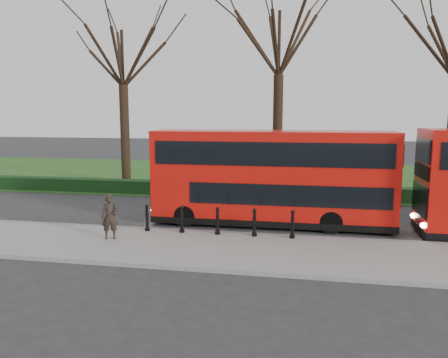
# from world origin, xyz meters

# --- Properties ---
(ground) EXTENTS (120.00, 120.00, 0.00)m
(ground) POSITION_xyz_m (0.00, 0.00, 0.00)
(ground) COLOR #28282B
(ground) RESTS_ON ground
(pavement) EXTENTS (60.00, 4.00, 0.15)m
(pavement) POSITION_xyz_m (0.00, -3.00, 0.07)
(pavement) COLOR gray
(pavement) RESTS_ON ground
(kerb) EXTENTS (60.00, 0.25, 0.16)m
(kerb) POSITION_xyz_m (0.00, -1.00, 0.07)
(kerb) COLOR slate
(kerb) RESTS_ON ground
(grass_verge) EXTENTS (60.00, 18.00, 0.06)m
(grass_verge) POSITION_xyz_m (0.00, 15.00, 0.03)
(grass_verge) COLOR #24531B
(grass_verge) RESTS_ON ground
(hedge) EXTENTS (60.00, 0.90, 0.80)m
(hedge) POSITION_xyz_m (0.00, 6.80, 0.40)
(hedge) COLOR black
(hedge) RESTS_ON ground
(yellow_line_outer) EXTENTS (60.00, 0.10, 0.01)m
(yellow_line_outer) POSITION_xyz_m (0.00, -0.70, 0.01)
(yellow_line_outer) COLOR yellow
(yellow_line_outer) RESTS_ON ground
(yellow_line_inner) EXTENTS (60.00, 0.10, 0.01)m
(yellow_line_inner) POSITION_xyz_m (0.00, -0.50, 0.01)
(yellow_line_inner) COLOR yellow
(yellow_line_inner) RESTS_ON ground
(tree_left) EXTENTS (7.57, 7.57, 11.82)m
(tree_left) POSITION_xyz_m (-8.00, 10.00, 8.60)
(tree_left) COLOR black
(tree_left) RESTS_ON ground
(tree_mid) EXTENTS (8.15, 8.15, 12.74)m
(tree_mid) POSITION_xyz_m (2.00, 10.00, 9.27)
(tree_mid) COLOR black
(tree_mid) RESTS_ON ground
(bollard_row) EXTENTS (7.19, 0.15, 1.00)m
(bollard_row) POSITION_xyz_m (-0.20, -1.35, 0.65)
(bollard_row) COLOR black
(bollard_row) RESTS_ON pavement
(bus_lead) EXTENTS (10.01, 2.30, 3.98)m
(bus_lead) POSITION_xyz_m (2.33, 1.08, 2.01)
(bus_lead) COLOR #BD100A
(bus_lead) RESTS_ON ground
(pedestrian) EXTENTS (0.69, 0.56, 1.65)m
(pedestrian) POSITION_xyz_m (-3.25, -2.64, 0.98)
(pedestrian) COLOR black
(pedestrian) RESTS_ON pavement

